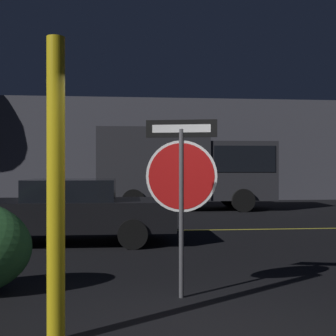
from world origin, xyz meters
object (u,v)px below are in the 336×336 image
at_px(stop_sign, 181,175).
at_px(passing_car_2, 66,210).
at_px(delivery_truck, 187,166).
at_px(yellow_pole_left, 56,190).

xyz_separation_m(stop_sign, passing_car_2, (-1.92, 4.44, -0.84)).
distance_m(passing_car_2, delivery_truck, 8.48).
height_order(yellow_pole_left, delivery_truck, delivery_truck).
height_order(yellow_pole_left, passing_car_2, yellow_pole_left).
bearing_deg(delivery_truck, yellow_pole_left, -11.39).
distance_m(stop_sign, delivery_truck, 12.14).
distance_m(stop_sign, yellow_pole_left, 1.92).
height_order(stop_sign, yellow_pole_left, yellow_pole_left).
relative_size(yellow_pole_left, passing_car_2, 0.60).
relative_size(stop_sign, yellow_pole_left, 0.78).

